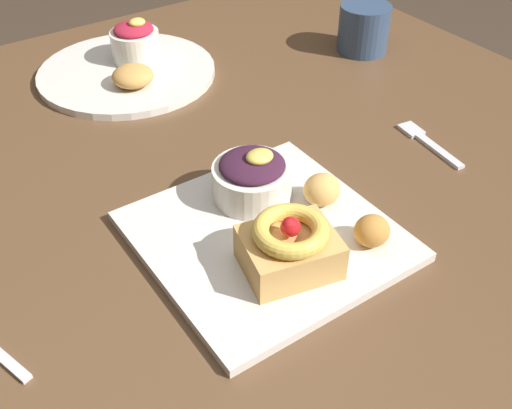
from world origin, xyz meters
name	(u,v)px	position (x,y,z in m)	size (l,w,h in m)	color
dining_table	(201,216)	(0.00, 0.00, 0.64)	(1.24, 1.07, 0.73)	brown
front_plate	(266,236)	(-0.01, -0.17, 0.74)	(0.27, 0.27, 0.01)	silver
cake_slice	(290,246)	(-0.02, -0.23, 0.77)	(0.11, 0.10, 0.07)	tan
berry_ramekin	(252,178)	(0.02, -0.11, 0.77)	(0.10, 0.10, 0.07)	silver
fritter_front	(372,231)	(0.08, -0.26, 0.76)	(0.04, 0.04, 0.04)	#BC7F38
fritter_middle	(322,190)	(0.08, -0.17, 0.76)	(0.05, 0.04, 0.04)	tan
back_plate	(127,72)	(0.03, 0.30, 0.74)	(0.30, 0.30, 0.01)	silver
back_ramekin	(135,42)	(0.06, 0.32, 0.77)	(0.08, 0.08, 0.07)	silver
back_pastry	(133,76)	(0.02, 0.24, 0.76)	(0.07, 0.07, 0.03)	#C68E47
fork	(426,141)	(0.30, -0.14, 0.73)	(0.03, 0.13, 0.00)	silver
coffee_mug	(364,28)	(0.43, 0.14, 0.77)	(0.09, 0.09, 0.08)	#334766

